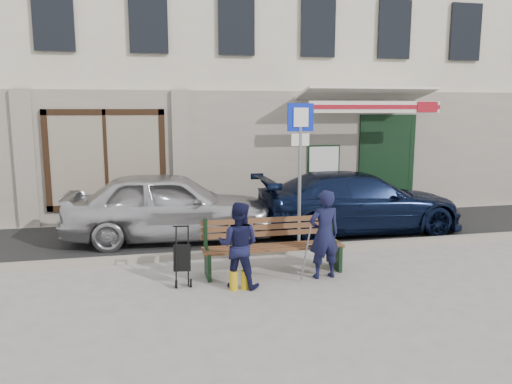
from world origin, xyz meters
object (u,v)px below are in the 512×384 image
object	(u,v)px
car_navy	(359,202)
bench	(271,247)
stroller	(182,259)
man	(324,234)
woman	(239,245)
car_silver	(170,206)
parking_sign	(300,152)

from	to	relation	value
car_navy	bench	size ratio (longest dim) A/B	1.95
stroller	man	bearing A→B (deg)	3.12
man	woman	size ratio (longest dim) A/B	1.09
car_silver	man	world-z (taller)	car_silver
man	stroller	distance (m)	2.33
parking_sign	stroller	distance (m)	3.21
parking_sign	car_silver	bearing A→B (deg)	147.13
man	bench	bearing A→B (deg)	-34.37
bench	car_silver	bearing A→B (deg)	121.48
car_silver	woman	bearing A→B (deg)	-159.44
man	woman	xyz separation A→B (m)	(-1.45, -0.13, -0.06)
man	stroller	world-z (taller)	man
car_silver	car_navy	xyz separation A→B (m)	(4.20, -0.15, -0.06)
bench	man	xyz separation A→B (m)	(0.80, -0.42, 0.28)
parking_sign	bench	distance (m)	2.14
car_navy	parking_sign	distance (m)	2.44
parking_sign	stroller	xyz separation A→B (m)	(-2.40, -1.48, -1.53)
man	parking_sign	bearing A→B (deg)	-99.62
car_silver	bench	bearing A→B (deg)	-144.11
car_navy	woman	bearing A→B (deg)	131.27
bench	stroller	distance (m)	1.52
car_navy	parking_sign	world-z (taller)	parking_sign
car_silver	man	xyz separation A→B (m)	(2.34, -2.95, -0.01)
parking_sign	woman	bearing A→B (deg)	-135.81
man	woman	world-z (taller)	man
bench	man	distance (m)	0.94
car_silver	parking_sign	size ratio (longest dim) A/B	1.52
parking_sign	man	size ratio (longest dim) A/B	1.95
car_silver	car_navy	size ratio (longest dim) A/B	0.93
car_navy	man	size ratio (longest dim) A/B	3.19
bench	stroller	bearing A→B (deg)	-171.47
car_navy	woman	xyz separation A→B (m)	(-3.31, -2.94, -0.00)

